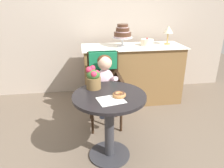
{
  "coord_description": "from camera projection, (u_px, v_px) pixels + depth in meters",
  "views": [
    {
      "loc": [
        -0.26,
        -1.87,
        1.6
      ],
      "look_at": [
        0.05,
        0.15,
        0.77
      ],
      "focal_mm": 34.63,
      "sensor_mm": 36.0,
      "label": 1
    }
  ],
  "objects": [
    {
      "name": "seated_child",
      "position": [
        105.0,
        79.0,
        2.6
      ],
      "size": [
        0.27,
        0.32,
        0.73
      ],
      "color": "silver",
      "rests_on": "ground"
    },
    {
      "name": "wicker_chair",
      "position": [
        104.0,
        77.0,
        2.76
      ],
      "size": [
        0.42,
        0.45,
        0.95
      ],
      "rotation": [
        0.0,
        0.0,
        -0.06
      ],
      "color": "#332114",
      "rests_on": "ground"
    },
    {
      "name": "paper_napkin",
      "position": [
        111.0,
        100.0,
        1.97
      ],
      "size": [
        0.27,
        0.25,
        0.0
      ],
      "primitive_type": "cube",
      "rotation": [
        0.0,
        0.0,
        0.23
      ],
      "color": "white",
      "rests_on": "cafe_table"
    },
    {
      "name": "back_wall",
      "position": [
        94.0,
        13.0,
        3.54
      ],
      "size": [
        4.8,
        0.1,
        2.7
      ],
      "primitive_type": "cube",
      "color": "#B2A393",
      "rests_on": "ground"
    },
    {
      "name": "cafe_table",
      "position": [
        109.0,
        114.0,
        2.16
      ],
      "size": [
        0.72,
        0.72,
        0.72
      ],
      "color": "black",
      "rests_on": "ground"
    },
    {
      "name": "flower_vase",
      "position": [
        93.0,
        78.0,
        2.19
      ],
      "size": [
        0.15,
        0.15,
        0.23
      ],
      "color": "brown",
      "rests_on": "cafe_table"
    },
    {
      "name": "tiered_cake_stand",
      "position": [
        123.0,
        33.0,
        3.18
      ],
      "size": [
        0.3,
        0.3,
        0.33
      ],
      "color": "silver",
      "rests_on": "display_counter"
    },
    {
      "name": "ground_plane",
      "position": [
        110.0,
        155.0,
        2.35
      ],
      "size": [
        8.0,
        8.0,
        0.0
      ],
      "primitive_type": "plane",
      "color": "#6B5B4C"
    },
    {
      "name": "donut_front",
      "position": [
        119.0,
        95.0,
        2.03
      ],
      "size": [
        0.13,
        0.13,
        0.05
      ],
      "color": "#AD7542",
      "rests_on": "cafe_table"
    },
    {
      "name": "round_layer_cake",
      "position": [
        147.0,
        42.0,
        3.31
      ],
      "size": [
        0.2,
        0.2,
        0.12
      ],
      "color": "beige",
      "rests_on": "display_counter"
    },
    {
      "name": "display_counter",
      "position": [
        132.0,
        74.0,
        3.45
      ],
      "size": [
        1.56,
        0.62,
        0.9
      ],
      "color": "olive",
      "rests_on": "ground"
    },
    {
      "name": "table_lamp",
      "position": [
        168.0,
        30.0,
        3.33
      ],
      "size": [
        0.15,
        0.15,
        0.28
      ],
      "color": "#B28C47",
      "rests_on": "display_counter"
    }
  ]
}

